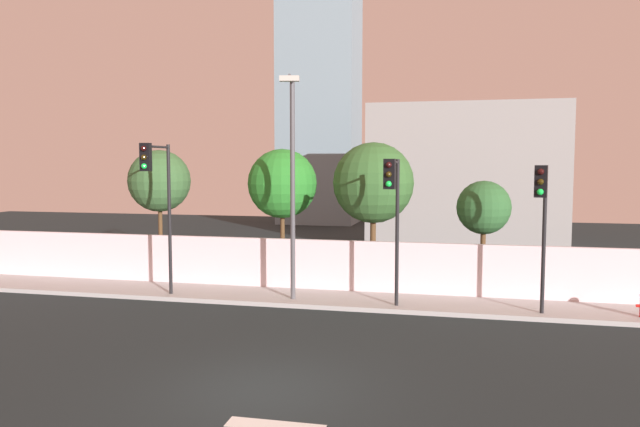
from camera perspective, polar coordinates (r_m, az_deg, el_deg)
The scene contains 13 objects.
ground_plane at distance 12.98m, azimuth -5.39°, elevation -16.39°, with size 80.00×80.00×0.00m, color #1D2628.
sidewalk at distance 20.58m, azimuth 1.90°, elevation -8.21°, with size 36.00×2.40×0.15m, color #ABABAB.
perimeter_wall at distance 21.63m, azimuth 2.57°, elevation -4.94°, with size 36.00×0.18×1.80m, color silver.
traffic_light_left at distance 20.70m, azimuth -15.16°, elevation 2.49°, with size 0.34×1.79×5.20m.
traffic_light_center at distance 18.50m, azimuth 20.35°, elevation 0.61°, with size 0.55×1.58×4.49m.
traffic_light_right at distance 18.51m, azimuth 6.95°, elevation 1.25°, with size 0.36×1.47×4.68m.
street_lamp_curbside at distance 19.77m, azimuth -2.65°, elevation 3.84°, with size 0.72×1.73×7.26m.
roadside_tree_leftmost at distance 24.77m, azimuth -14.99°, elevation 2.98°, with size 2.46×2.46×5.24m.
roadside_tree_midleft at distance 22.83m, azimuth -3.60°, elevation 2.82°, with size 2.63×2.63×5.25m.
roadside_tree_midright at distance 22.09m, azimuth 5.08°, elevation 2.89°, with size 2.96×2.96×5.48m.
roadside_tree_rightmost at distance 21.94m, azimuth 15.28°, elevation 0.49°, with size 1.90×1.90×4.10m.
low_building_distant at distance 34.98m, azimuth 13.57°, elevation 3.41°, with size 10.49×6.00×7.94m, color #989898.
tower_on_skyline at distance 48.72m, azimuth -0.02°, elevation 12.97°, with size 6.00×5.00×23.40m, color #7791A1.
Camera 1 is at (3.85, -11.49, 4.66)m, focal length 33.73 mm.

